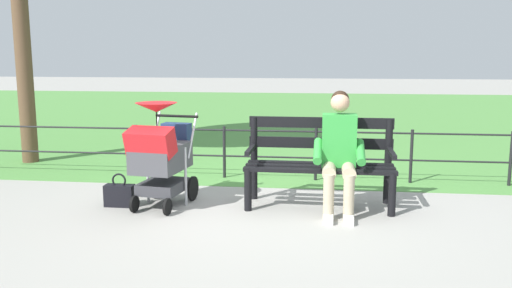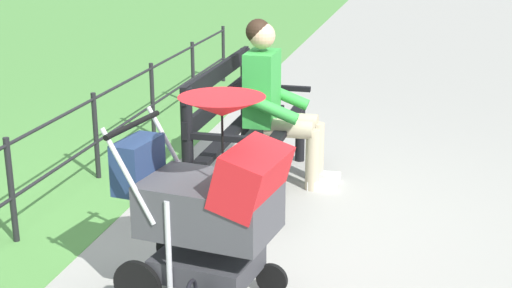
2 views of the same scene
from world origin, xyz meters
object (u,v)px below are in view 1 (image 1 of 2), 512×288
Objects in this scene: park_bench at (320,158)px; stroller at (161,153)px; handbag at (120,195)px; person_on_bench at (339,149)px.

stroller is (1.71, 0.28, 0.07)m from park_bench.
stroller is at bearing 9.25° from park_bench.
stroller reaches higher than handbag.
person_on_bench is at bearing -177.72° from handbag.
park_bench is at bearing -170.75° from stroller.
person_on_bench is 2.44m from handbag.
park_bench is 4.34× the size of handbag.
park_bench is 0.34m from person_on_bench.
park_bench reaches higher than handbag.
person_on_bench is 1.91m from stroller.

